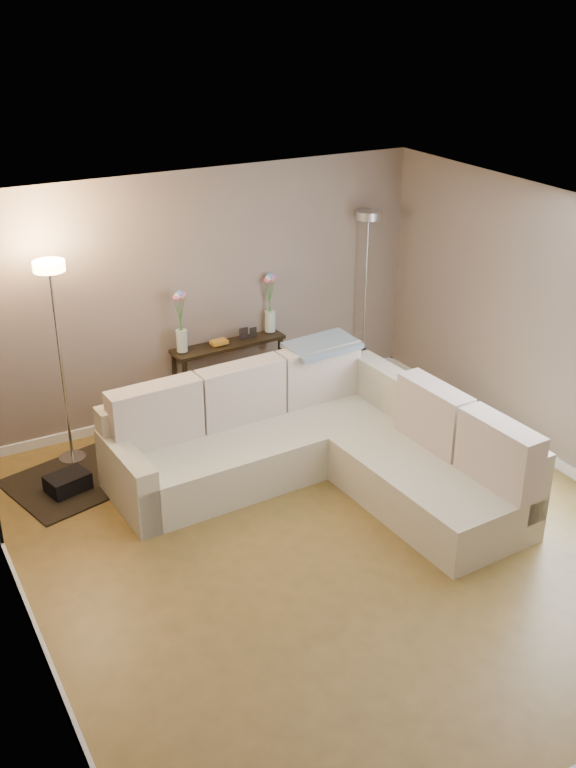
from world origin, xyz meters
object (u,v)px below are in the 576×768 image
sectional_sofa (318,443)px  console_table (222,372)px  floor_lamp_unlit (367,263)px  floor_lamp_lit (56,324)px

sectional_sofa → console_table: bearing=95.5°
sectional_sofa → floor_lamp_unlit: bearing=46.6°
console_table → floor_lamp_lit: floor_lamp_lit is taller
floor_lamp_unlit → sectional_sofa: bearing=-133.4°
sectional_sofa → floor_lamp_lit: bearing=143.2°
floor_lamp_unlit → console_table: bearing=178.0°
floor_lamp_lit → floor_lamp_unlit: size_ratio=1.01×
floor_lamp_lit → console_table: bearing=9.9°
sectional_sofa → floor_lamp_unlit: size_ratio=1.51×
sectional_sofa → console_table: (-0.17, 1.75, 0.06)m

